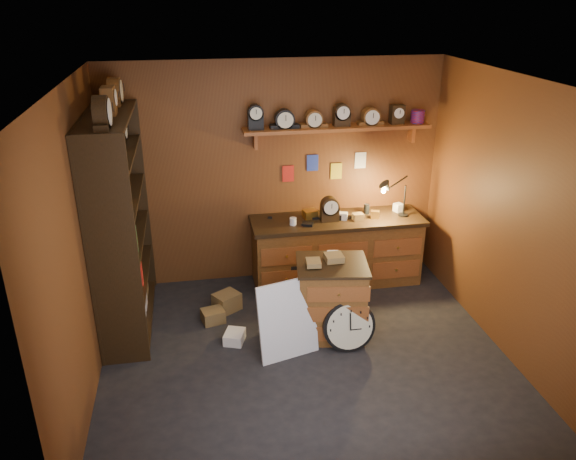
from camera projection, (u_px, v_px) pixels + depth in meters
The scene contains 11 objects.
floor at pixel (305, 355), 5.66m from camera, with size 4.00×4.00×0.00m, color black.
room_shell at pixel (310, 191), 5.09m from camera, with size 4.02×3.62×2.71m.
shelving_unit at pixel (116, 216), 5.76m from camera, with size 0.47×1.60×2.58m.
workbench at pixel (337, 247), 6.92m from camera, with size 2.09×0.66×1.36m.
low_cabinet at pixel (331, 296), 5.87m from camera, with size 0.81×0.71×0.92m.
big_round_clock at pixel (349, 326), 5.68m from camera, with size 0.54×0.17×0.54m.
white_panel at pixel (288, 354), 5.69m from camera, with size 0.62×0.03×0.83m, color silver.
mini_fridge at pixel (303, 271), 6.87m from camera, with size 0.45×0.47×0.45m.
floor_box_a at pixel (213, 316), 6.21m from camera, with size 0.24×0.20×0.15m, color olive.
floor_box_b at pixel (235, 337), 5.86m from camera, with size 0.19×0.23×0.12m, color white.
floor_box_c at pixel (227, 302), 6.43m from camera, with size 0.27×0.23×0.21m, color olive.
Camera 1 is at (-1.00, -4.59, 3.41)m, focal length 35.00 mm.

